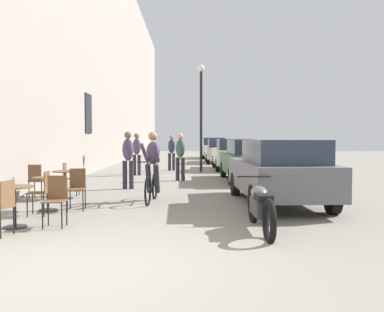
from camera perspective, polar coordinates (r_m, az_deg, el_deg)
The scene contains 23 objects.
ground_plane at distance 5.20m, azimuth -13.75°, elevation -14.97°, with size 88.00×88.00×0.00m, color gray.
building_facade_left at distance 20.00m, azimuth -14.38°, elevation 16.77°, with size 0.54×68.00×13.02m.
cafe_table_near at distance 7.79m, azimuth -23.42°, elevation -5.33°, with size 0.64×0.64×0.72m.
cafe_chair_near_toward_street at distance 7.62m, azimuth -18.39°, elevation -5.45°, with size 0.39×0.39×0.89m.
cafe_chair_near_toward_wall at distance 7.18m, azimuth -24.89°, elevation -6.04°, with size 0.45×0.45×0.89m.
cafe_table_mid at distance 9.34m, azimuth -19.42°, elevation -3.99°, with size 0.64×0.64×0.72m.
cafe_chair_mid_toward_street at distance 9.24m, azimuth -15.70°, elevation -4.04°, with size 0.42×0.42×0.89m.
cafe_chair_mid_toward_wall at distance 8.79m, azimuth -20.15°, elevation -4.43°, with size 0.40×0.40×0.89m.
cafe_table_far at distance 10.97m, azimuth -17.24°, elevation -3.01°, with size 0.64×0.64×0.72m.
cafe_chair_far_toward_street at distance 11.55m, azimuth -16.76°, elevation -2.75°, with size 0.40×0.40×0.89m.
cafe_chair_far_toward_wall at distance 11.12m, azimuth -20.79°, elevation -3.01°, with size 0.40×0.40×0.89m.
cyclist_on_bicycle at distance 10.14m, azimuth -5.56°, elevation -1.72°, with size 0.52×1.76×1.74m.
pedestrian_near at distance 12.66m, azimuth -8.89°, elevation -0.07°, with size 0.35×0.25×1.76m.
pedestrian_mid at distance 14.96m, azimuth -1.64°, elevation 0.28°, with size 0.36×0.27×1.73m.
pedestrian_far at distance 17.24m, azimuth -7.69°, elevation 0.61°, with size 0.36×0.27×1.75m.
pedestrian_furthest at distance 19.68m, azimuth -2.86°, elevation 0.78°, with size 0.37×0.28×1.71m.
street_lamp at distance 18.92m, azimuth 1.28°, elevation 7.21°, with size 0.32×0.32×4.90m.
parked_car_nearest at distance 9.82m, azimuth 11.95°, elevation -2.04°, with size 1.90×4.31×1.52m.
parked_car_second at distance 14.96m, azimuth 7.99°, elevation -0.49°, with size 1.85×4.25×1.50m.
parked_car_third at distance 20.30m, azimuth 5.63°, elevation 0.32°, with size 1.82×4.26×1.51m.
parked_car_fourth at distance 25.96m, azimuth 3.89°, elevation 0.79°, with size 1.82×4.24×1.50m.
parked_car_fifth at distance 31.76m, azimuth 2.98°, elevation 1.18°, with size 1.91×4.47×1.59m.
parked_motorcycle at distance 7.02m, azimuth 9.49°, elevation -6.96°, with size 0.62×2.15×0.92m.
Camera 1 is at (1.16, -4.82, 1.55)m, focal length 38.38 mm.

